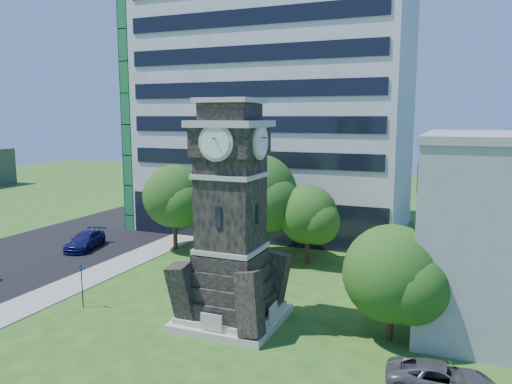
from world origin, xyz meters
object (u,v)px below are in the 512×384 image
at_px(car_street_north, 85,241).
at_px(park_bench, 237,312).
at_px(street_sign, 82,281).
at_px(clock_tower, 231,229).
at_px(car_east_lot, 441,379).

xyz_separation_m(car_street_north, park_bench, (18.43, -8.94, -0.19)).
relative_size(car_street_north, street_sign, 1.88).
bearing_deg(park_bench, street_sign, -178.52).
distance_m(clock_tower, street_sign, 9.92).
distance_m(car_east_lot, park_bench, 11.37).
distance_m(car_street_north, park_bench, 20.48).
bearing_deg(street_sign, park_bench, 19.67).
distance_m(clock_tower, park_bench, 4.77).
xyz_separation_m(car_street_north, street_sign, (9.11, -10.63, 0.91)).
height_order(car_street_north, park_bench, car_street_north).
bearing_deg(car_east_lot, street_sign, 81.65).
bearing_deg(car_east_lot, clock_tower, 70.03).
xyz_separation_m(car_street_north, car_east_lot, (29.25, -12.40, -0.10)).
relative_size(car_east_lot, park_bench, 2.35).
relative_size(clock_tower, street_sign, 4.71).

